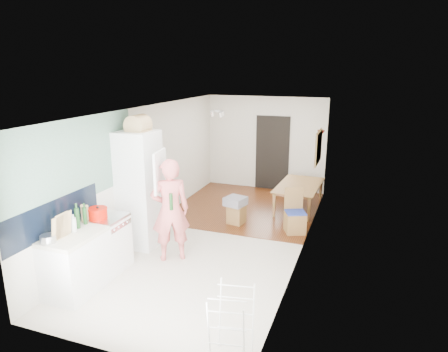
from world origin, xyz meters
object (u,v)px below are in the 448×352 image
Objects in this scene: stool at (236,214)px; drying_rack at (231,324)px; dining_table at (300,199)px; person at (170,201)px; dining_chair at (295,212)px.

drying_rack is at bearing -72.57° from stool.
dining_table is at bearing 50.95° from stool.
person is at bearing -106.12° from stool.
stool is 0.50× the size of drying_rack.
dining_chair is 3.80m from drying_rack.
stool is (-1.12, -1.38, -0.04)m from dining_table.
dining_chair is 2.15× the size of stool.
person reaches higher than stool.
dining_table is at bearing -150.84° from person.
person is 1.48× the size of dining_table.
person reaches higher than dining_chair.
person is at bearing 121.49° from drying_rack.
person is 2.33× the size of dining_chair.
dining_table is 3.39× the size of stool.
dining_chair reaches higher than drying_rack.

